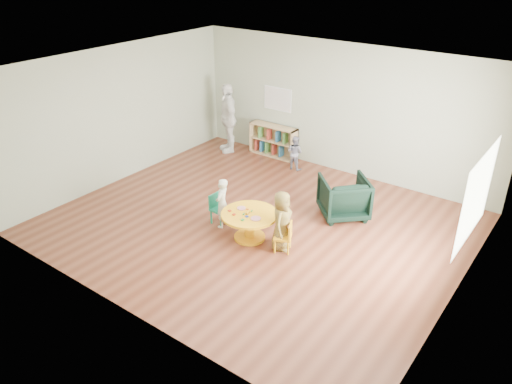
% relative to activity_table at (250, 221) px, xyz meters
% --- Properties ---
extents(room, '(7.10, 7.00, 2.80)m').
position_rel_activity_table_xyz_m(room, '(-0.17, 0.47, 1.56)').
color(room, brown).
rests_on(room, ground).
extents(activity_table, '(0.97, 0.97, 0.53)m').
position_rel_activity_table_xyz_m(activity_table, '(0.00, 0.00, 0.00)').
color(activity_table, yellow).
rests_on(activity_table, ground).
extents(kid_chair_left, '(0.32, 0.32, 0.56)m').
position_rel_activity_table_xyz_m(kid_chair_left, '(-0.78, 0.11, -0.03)').
color(kid_chair_left, '#167C5A').
rests_on(kid_chair_left, ground).
extents(kid_chair_right, '(0.37, 0.37, 0.52)m').
position_rel_activity_table_xyz_m(kid_chair_right, '(0.70, 0.04, -0.06)').
color(kid_chair_right, yellow).
rests_on(kid_chair_right, ground).
extents(bookshelf, '(1.20, 0.30, 0.75)m').
position_rel_activity_table_xyz_m(bookshelf, '(-1.79, 3.33, 0.03)').
color(bookshelf, tan).
rests_on(bookshelf, ground).
extents(alphabet_poster, '(0.74, 0.01, 0.54)m').
position_rel_activity_table_xyz_m(alphabet_poster, '(-1.78, 3.46, 1.01)').
color(alphabet_poster, white).
rests_on(alphabet_poster, ground).
extents(armchair, '(1.18, 1.18, 0.77)m').
position_rel_activity_table_xyz_m(armchair, '(0.92, 1.66, 0.05)').
color(armchair, black).
rests_on(armchair, ground).
extents(child_left, '(0.30, 0.38, 0.92)m').
position_rel_activity_table_xyz_m(child_left, '(-0.64, 0.05, 0.13)').
color(child_left, silver).
rests_on(child_left, ground).
extents(child_right, '(0.46, 0.58, 1.04)m').
position_rel_activity_table_xyz_m(child_right, '(0.61, 0.07, 0.18)').
color(child_right, gold).
rests_on(child_right, ground).
extents(toddler, '(0.38, 0.30, 0.78)m').
position_rel_activity_table_xyz_m(toddler, '(-0.95, 2.94, 0.05)').
color(toddler, '#1A1E42').
rests_on(toddler, ground).
extents(adult_caretaker, '(1.03, 0.90, 1.67)m').
position_rel_activity_table_xyz_m(adult_caretaker, '(-2.84, 2.92, 0.50)').
color(adult_caretaker, white).
rests_on(adult_caretaker, ground).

